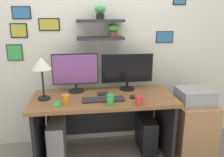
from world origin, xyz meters
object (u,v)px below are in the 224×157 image
object	(u,v)px
monitor_left	(75,71)
computer_tower_right	(146,133)
pen_cup	(66,99)
printer	(195,96)
computer_mouse	(133,97)
scissors_tray	(103,94)
monitor_right	(127,70)
drawer_cabinet	(191,127)
desk_lamp	(41,66)
computer_tower_left	(57,141)
coffee_mug	(139,100)
desk	(103,112)
cell_phone	(57,104)
water_cup	(110,100)
keyboard	(103,100)

from	to	relation	value
monitor_left	computer_tower_right	xyz separation A→B (m)	(0.83, -0.13, -0.78)
pen_cup	printer	distance (m)	1.47
computer_mouse	computer_tower_right	bearing A→B (deg)	37.58
computer_mouse	scissors_tray	bearing A→B (deg)	154.91
monitor_right	drawer_cabinet	xyz separation A→B (m)	(0.75, -0.24, -0.67)
desk_lamp	printer	distance (m)	1.74
computer_tower_right	computer_tower_left	bearing A→B (deg)	-176.31
monitor_left	coffee_mug	size ratio (longest dim) A/B	5.84
drawer_cabinet	printer	size ratio (longest dim) A/B	1.65
monitor_left	drawer_cabinet	distance (m)	1.54
printer	computer_tower_right	world-z (taller)	printer
computer_tower_left	monitor_left	bearing A→B (deg)	40.75
desk	cell_phone	distance (m)	0.57
desk	water_cup	xyz separation A→B (m)	(0.04, -0.30, 0.27)
monitor_right	printer	world-z (taller)	monitor_right
monitor_right	water_cup	distance (m)	0.57
water_cup	printer	size ratio (longest dim) A/B	0.29
coffee_mug	water_cup	size ratio (longest dim) A/B	0.82
computer_mouse	computer_tower_right	size ratio (longest dim) A/B	0.22
pen_cup	scissors_tray	world-z (taller)	pen_cup
desk_lamp	pen_cup	size ratio (longest dim) A/B	4.52
computer_tower_left	keyboard	bearing A→B (deg)	-14.45
monitor_right	coffee_mug	world-z (taller)	monitor_right
pen_cup	water_cup	world-z (taller)	water_cup
pen_cup	scissors_tray	size ratio (longest dim) A/B	0.83
scissors_tray	printer	distance (m)	1.07
pen_cup	scissors_tray	xyz separation A→B (m)	(0.39, 0.23, -0.04)
coffee_mug	keyboard	bearing A→B (deg)	155.22
pen_cup	printer	bearing A→B (deg)	5.67
cell_phone	coffee_mug	xyz separation A→B (m)	(0.82, -0.11, 0.04)
scissors_tray	computer_mouse	bearing A→B (deg)	-25.09
drawer_cabinet	monitor_right	bearing A→B (deg)	162.23
water_cup	desk	bearing A→B (deg)	98.09
computer_mouse	printer	bearing A→B (deg)	4.72
cell_phone	drawer_cabinet	bearing A→B (deg)	4.69
desk	coffee_mug	size ratio (longest dim) A/B	17.37
coffee_mug	computer_tower_right	bearing A→B (deg)	61.41
desk	keyboard	bearing A→B (deg)	-95.42
computer_mouse	computer_tower_right	xyz separation A→B (m)	(0.22, 0.17, -0.56)
computer_mouse	desk_lamp	distance (m)	1.01
desk	coffee_mug	bearing A→B (deg)	-45.14
keyboard	desk_lamp	size ratio (longest dim) A/B	0.97
cell_phone	printer	bearing A→B (deg)	4.69
water_cup	drawer_cabinet	distance (m)	1.15
drawer_cabinet	printer	distance (m)	0.40
monitor_left	drawer_cabinet	bearing A→B (deg)	-10.06
cell_phone	pen_cup	size ratio (longest dim) A/B	1.40
pen_cup	monitor_left	bearing A→B (deg)	76.57
desk	drawer_cabinet	bearing A→B (deg)	-4.23
keyboard	computer_tower_left	world-z (taller)	keyboard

